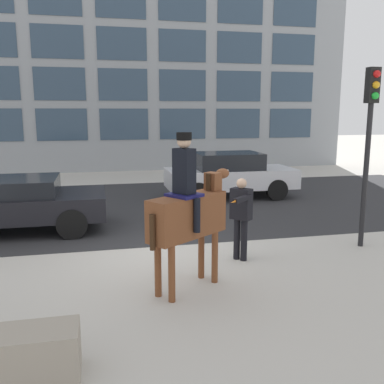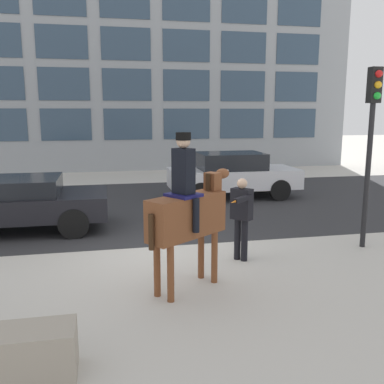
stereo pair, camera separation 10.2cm
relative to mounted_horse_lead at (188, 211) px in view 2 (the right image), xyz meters
name	(u,v)px [view 2 (the right image)]	position (x,y,z in m)	size (l,w,h in m)	color
ground_plane	(168,253)	(-0.07, 1.83, -1.32)	(80.00, 80.00, 0.00)	beige
road_surface	(145,205)	(-0.07, 6.58, -1.32)	(23.16, 8.50, 0.01)	#2D2D30
mounted_horse_lead	(188,211)	(0.00, 0.00, 0.00)	(1.64, 1.29, 2.60)	brown
pedestrian_bystander	(242,213)	(1.29, 1.14, -0.36)	(0.64, 0.85, 1.65)	black
street_car_near_lane	(21,202)	(-3.34, 4.27, -0.60)	(4.11, 2.05, 1.33)	black
street_car_far_lane	(233,174)	(2.99, 7.24, -0.52)	(4.35, 1.88, 1.54)	silver
traffic_light	(372,129)	(4.18, 1.41, 1.24)	(0.24, 0.29, 3.80)	black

